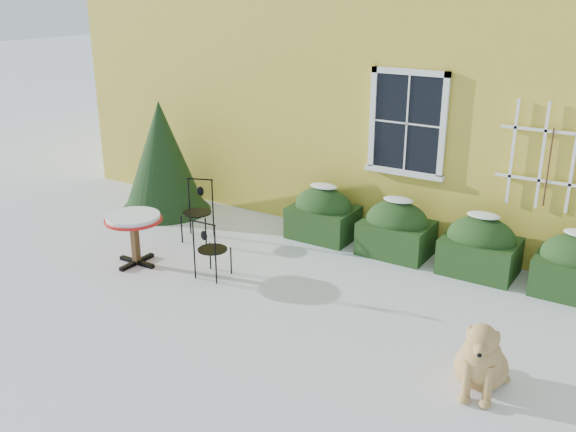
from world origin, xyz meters
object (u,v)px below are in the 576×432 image
Objects in this scene: patio_chair_near at (211,248)px; patio_chair_far at (198,210)px; evergreen_shrub at (163,168)px; dog at (481,361)px; bistro_table at (134,223)px.

patio_chair_far reaches higher than patio_chair_near.
patio_chair_far is at bearing -46.48° from patio_chair_near.
evergreen_shrub is 3.16m from patio_chair_near.
bistro_table is at bearing 165.00° from dog.
patio_chair_near reaches higher than dog.
dog is (6.62, -2.47, -0.47)m from evergreen_shrub.
evergreen_shrub is 2.30× the size of patio_chair_near.
evergreen_shrub is 2.45m from bistro_table.
bistro_table is at bearing -57.25° from evergreen_shrub.
evergreen_shrub is 2.08× the size of patio_chair_far.
patio_chair_far is at bearing 85.28° from bistro_table.
bistro_table is 0.86× the size of patio_chair_far.
bistro_table is at bearing 8.02° from patio_chair_near.
evergreen_shrub reaches higher than patio_chair_near.
bistro_table is (1.32, -2.05, -0.17)m from evergreen_shrub.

